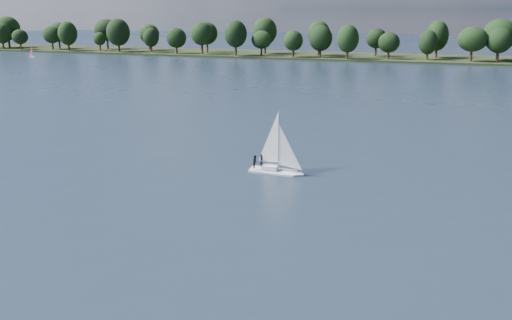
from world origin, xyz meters
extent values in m
plane|color=#233342|center=(0.00, 100.00, 0.00)|extent=(700.00, 700.00, 0.00)
cube|color=black|center=(0.00, 212.00, 0.00)|extent=(660.00, 40.00, 1.50)
cube|color=white|center=(6.46, 37.60, 0.00)|extent=(6.26, 1.92, 0.73)
cube|color=white|center=(6.46, 37.60, 0.73)|extent=(1.86, 1.15, 0.46)
cylinder|color=silver|center=(6.46, 37.60, 4.16)|extent=(0.11, 0.11, 7.31)
imported|color=black|center=(4.75, 37.88, 1.34)|extent=(0.45, 0.62, 1.58)
imported|color=black|center=(4.18, 37.23, 1.34)|extent=(0.69, 0.84, 1.58)
cube|color=white|center=(-140.68, 167.71, 0.00)|extent=(2.90, 1.18, 0.46)
cylinder|color=silver|center=(-140.68, 167.71, 2.31)|extent=(0.08, 0.08, 4.11)
camera|label=1|loc=(26.83, -25.80, 19.28)|focal=40.00mm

